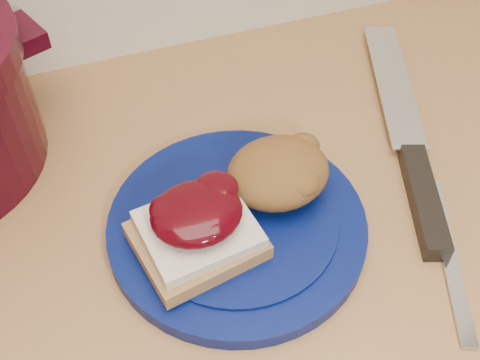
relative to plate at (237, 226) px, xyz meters
name	(u,v)px	position (x,y,z in m)	size (l,w,h in m)	color
plate	(237,226)	(0.00, 0.00, 0.00)	(0.25, 0.25, 0.02)	#050F49
sandwich	(197,228)	(-0.04, -0.02, 0.04)	(0.12, 0.11, 0.05)	olive
stuffing_mound	(278,172)	(0.05, 0.02, 0.04)	(0.10, 0.09, 0.05)	brown
chef_knife	(415,164)	(0.20, 0.01, 0.00)	(0.15, 0.35, 0.02)	black
butter_knife	(449,255)	(0.18, -0.09, 0.00)	(0.19, 0.01, 0.00)	silver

